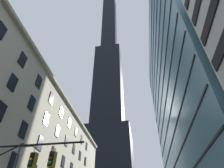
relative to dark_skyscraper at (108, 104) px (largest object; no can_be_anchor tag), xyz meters
The scene contains 3 objects.
station_building 86.92m from the dark_skyscraper, 93.07° to the right, with size 13.02×60.23×25.05m.
dark_skyscraper is the anchor object (origin of this frame).
glass_office_midrise 80.66m from the dark_skyscraper, 62.26° to the right, with size 16.70×48.57×54.50m.
Camera 1 is at (4.48, -8.19, 1.75)m, focal length 29.54 mm.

